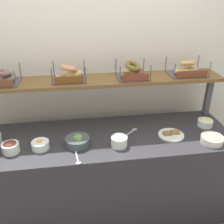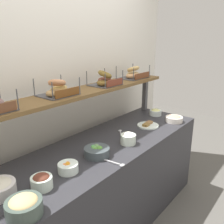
# 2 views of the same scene
# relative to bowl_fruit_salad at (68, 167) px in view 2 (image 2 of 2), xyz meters

# --- Properties ---
(ground_plane) EXTENTS (8.00, 8.00, 0.00)m
(ground_plane) POSITION_rel_bowl_fruit_salad_xyz_m (0.53, 0.10, -0.88)
(ground_plane) COLOR #595651
(back_wall) EXTENTS (3.43, 0.06, 2.40)m
(back_wall) POSITION_rel_bowl_fruit_salad_xyz_m (0.53, 0.65, 0.32)
(back_wall) COLOR white
(back_wall) RESTS_ON ground_plane
(deli_counter) EXTENTS (2.23, 0.70, 0.85)m
(deli_counter) POSITION_rel_bowl_fruit_salad_xyz_m (0.53, 0.10, -0.46)
(deli_counter) COLOR #2D2D33
(deli_counter) RESTS_ON ground_plane
(shelf_riser_right) EXTENTS (0.05, 0.05, 0.40)m
(shelf_riser_right) POSITION_rel_bowl_fruit_salad_xyz_m (1.58, 0.37, 0.17)
(shelf_riser_right) COLOR #4C4C51
(shelf_riser_right) RESTS_ON deli_counter
(upper_shelf) EXTENTS (2.19, 0.32, 0.03)m
(upper_shelf) POSITION_rel_bowl_fruit_salad_xyz_m (0.53, 0.37, 0.38)
(upper_shelf) COLOR brown
(upper_shelf) RESTS_ON shelf_riser_left
(bowl_fruit_salad) EXTENTS (0.14, 0.14, 0.07)m
(bowl_fruit_salad) POSITION_rel_bowl_fruit_salad_xyz_m (0.00, 0.00, 0.00)
(bowl_fruit_salad) COLOR white
(bowl_fruit_salad) RESTS_ON deli_counter
(bowl_chocolate_spread) EXTENTS (0.13, 0.13, 0.10)m
(bowl_chocolate_spread) POSITION_rel_bowl_fruit_salad_xyz_m (-0.22, -0.02, 0.01)
(bowl_chocolate_spread) COLOR white
(bowl_chocolate_spread) RESTS_ON deli_counter
(bowl_veggie_mix) EXTENTS (0.20, 0.20, 0.08)m
(bowl_veggie_mix) POSITION_rel_bowl_fruit_salad_xyz_m (0.29, 0.01, 0.00)
(bowl_veggie_mix) COLOR #434D52
(bowl_veggie_mix) RESTS_ON deli_counter
(bowl_lox_spread) EXTENTS (0.18, 0.18, 0.07)m
(bowl_lox_spread) POSITION_rel_bowl_fruit_salad_xyz_m (1.39, -0.12, 0.00)
(bowl_lox_spread) COLOR white
(bowl_lox_spread) RESTS_ON deli_counter
(bowl_cream_cheese) EXTENTS (0.13, 0.13, 0.11)m
(bowl_cream_cheese) POSITION_rel_bowl_fruit_salad_xyz_m (0.63, -0.06, 0.02)
(bowl_cream_cheese) COLOR white
(bowl_cream_cheese) RESTS_ON deli_counter
(bowl_hummus) EXTENTS (0.19, 0.19, 0.11)m
(bowl_hummus) POSITION_rel_bowl_fruit_salad_xyz_m (-0.42, -0.14, 0.02)
(bowl_hummus) COLOR #43524A
(bowl_hummus) RESTS_ON deli_counter
(bowl_egg_salad) EXTENTS (0.14, 0.14, 0.08)m
(bowl_egg_salad) POSITION_rel_bowl_fruit_salad_xyz_m (1.47, 0.15, 0.00)
(bowl_egg_salad) COLOR white
(bowl_egg_salad) RESTS_ON deli_counter
(serving_plate_white) EXTENTS (0.22, 0.22, 0.04)m
(serving_plate_white) POSITION_rel_bowl_fruit_salad_xyz_m (1.10, 0.03, -0.02)
(serving_plate_white) COLOR white
(serving_plate_white) RESTS_ON deli_counter
(serving_spoon_near_plate) EXTENTS (0.14, 0.13, 0.01)m
(serving_spoon_near_plate) POSITION_rel_bowl_fruit_salad_xyz_m (0.78, 0.14, -0.03)
(serving_spoon_near_plate) COLOR #B7B7BC
(serving_spoon_near_plate) RESTS_ON deli_counter
(serving_spoon_by_edge) EXTENTS (0.05, 0.18, 0.01)m
(serving_spoon_by_edge) POSITION_rel_bowl_fruit_salad_xyz_m (0.29, -0.20, -0.03)
(serving_spoon_by_edge) COLOR #B7B7BC
(serving_spoon_by_edge) RESTS_ON deli_counter
(bagel_basket_sesame) EXTENTS (0.28, 0.26, 0.14)m
(bagel_basket_sesame) POSITION_rel_bowl_fruit_salad_xyz_m (0.26, 0.38, 0.44)
(bagel_basket_sesame) COLOR #4C4C51
(bagel_basket_sesame) RESTS_ON upper_shelf
(bagel_basket_cinnamon_raisin) EXTENTS (0.28, 0.26, 0.15)m
(bagel_basket_cinnamon_raisin) POSITION_rel_bowl_fruit_salad_xyz_m (0.81, 0.36, 0.44)
(bagel_basket_cinnamon_raisin) COLOR #4C4C51
(bagel_basket_cinnamon_raisin) RESTS_ON upper_shelf
(bagel_basket_plain) EXTENTS (0.33, 0.24, 0.14)m
(bagel_basket_plain) POSITION_rel_bowl_fruit_salad_xyz_m (1.32, 0.38, 0.44)
(bagel_basket_plain) COLOR #4C4C51
(bagel_basket_plain) RESTS_ON upper_shelf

